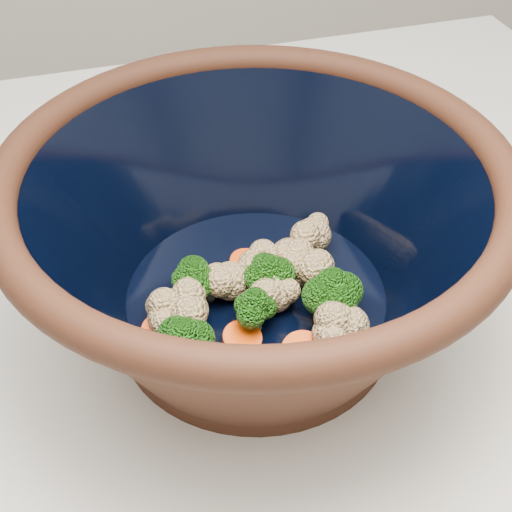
% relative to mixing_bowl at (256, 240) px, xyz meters
% --- Properties ---
extents(mixing_bowl, '(0.39, 0.39, 0.17)m').
position_rel_mixing_bowl_xyz_m(mixing_bowl, '(0.00, 0.00, 0.00)').
color(mixing_bowl, black).
rests_on(mixing_bowl, counter).
extents(vegetable_pile, '(0.18, 0.14, 0.05)m').
position_rel_mixing_bowl_xyz_m(vegetable_pile, '(-0.00, -0.02, -0.04)').
color(vegetable_pile, '#608442').
rests_on(vegetable_pile, mixing_bowl).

